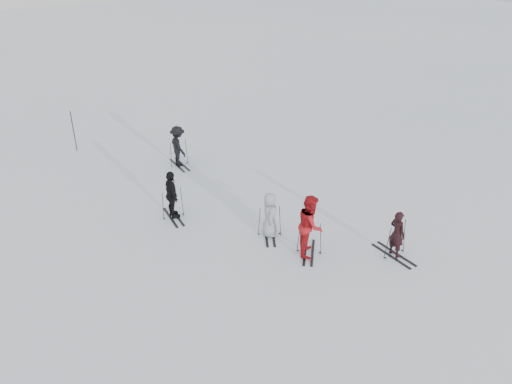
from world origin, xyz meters
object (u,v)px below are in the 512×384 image
skier_grey (270,215)px  skier_uphill_far (178,147)px  skier_red (310,226)px  piste_marker (74,131)px  skier_near_dark (397,234)px  skier_uphill_left (172,195)px

skier_grey → skier_uphill_far: (-0.32, 6.70, 0.10)m
skier_red → piste_marker: 12.93m
skier_near_dark → skier_grey: 4.05m
skier_near_dark → skier_grey: bearing=39.8°
skier_red → skier_grey: 1.62m
skier_grey → piste_marker: piste_marker is taller
skier_red → skier_uphill_left: bearing=73.1°
skier_near_dark → piste_marker: size_ratio=0.82×
skier_grey → skier_uphill_left: (-2.28, 2.74, 0.11)m
skier_red → skier_uphill_far: skier_red is taller
skier_uphill_left → skier_uphill_far: 4.42m
skier_red → piste_marker: skier_red is taller
skier_near_dark → skier_red: (-2.19, 1.50, 0.23)m
piste_marker → skier_red: bearing=-71.0°
skier_red → skier_grey: skier_red is taller
piste_marker → skier_uphill_far: bearing=-49.8°
skier_red → skier_uphill_left: (-2.79, 4.26, -0.13)m
skier_uphill_left → piste_marker: bearing=14.6°
skier_near_dark → skier_red: size_ratio=0.77×
skier_red → piste_marker: bearing=58.9°
skier_red → skier_uphill_left: 5.09m
skier_near_dark → skier_uphill_left: skier_uphill_left is taller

